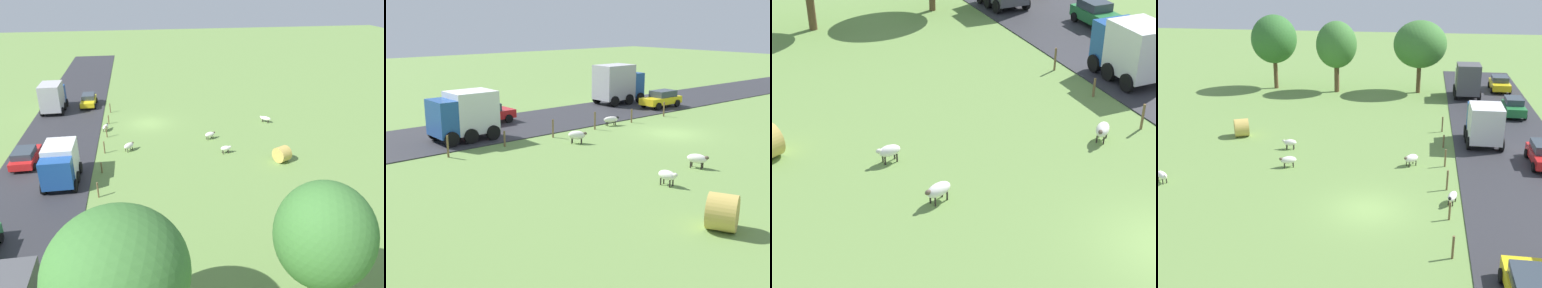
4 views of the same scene
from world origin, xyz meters
TOP-DOWN VIEW (x-y plane):
  - ground_plane at (0.00, 0.00)m, footprint 160.00×160.00m
  - road_strip at (9.32, 0.00)m, footprint 8.00×80.00m
  - sheep_0 at (4.72, 1.43)m, footprint 0.78×1.29m
  - sheep_1 at (-6.05, 5.39)m, footprint 1.22×0.85m
  - sheep_2 at (-13.29, 1.78)m, footprint 1.21×1.10m
  - sheep_3 at (2.20, 6.88)m, footprint 1.17×1.16m
  - sheep_4 at (-6.87, 8.83)m, footprint 1.08×0.56m
  - hay_bale_0 at (-11.50, 11.19)m, footprint 1.61×1.76m
  - tree_0 at (-13.57, 27.82)m, footprint 4.98×4.98m
  - tree_1 at (2.25, 28.02)m, footprint 5.60×5.60m
  - tree_2 at (-6.53, 27.13)m, footprint 4.35×4.35m
  - fence_post_0 at (4.50, -4.32)m, footprint 0.12×0.12m
  - fence_post_1 at (4.50, -0.53)m, footprint 0.12×0.12m
  - fence_post_2 at (4.50, 3.27)m, footprint 0.12×0.12m
  - fence_post_3 at (4.50, 7.07)m, footprint 0.12×0.12m
  - fence_post_4 at (4.50, 10.86)m, footprint 0.12×0.12m
  - fence_post_5 at (4.50, 14.66)m, footprint 0.12×0.12m
  - truck_0 at (7.51, 12.02)m, footprint 2.67×4.12m
  - truck_1 at (7.30, 26.64)m, footprint 2.62×4.00m
  - car_0 at (11.07, 30.12)m, footprint 2.12×4.19m
  - car_2 at (7.35, -7.33)m, footprint 1.93×3.92m
  - car_3 at (11.03, 20.32)m, footprint 1.94×3.82m

SIDE VIEW (x-z plane):
  - ground_plane at x=0.00m, z-range 0.00..0.00m
  - road_strip at x=9.32m, z-range 0.00..0.06m
  - sheep_0 at x=4.72m, z-range 0.12..0.81m
  - sheep_2 at x=-13.29m, z-range 0.13..0.84m
  - fence_post_4 at x=4.50m, z-range 0.00..1.00m
  - sheep_4 at x=-6.87m, z-range 0.14..0.90m
  - sheep_1 at x=-6.05m, z-range 0.13..0.91m
  - fence_post_1 at x=4.50m, z-range 0.00..1.05m
  - sheep_3 at x=2.20m, z-range 0.13..0.95m
  - fence_post_0 at x=4.50m, z-range 0.00..1.19m
  - fence_post_3 at x=4.50m, z-range 0.00..1.24m
  - fence_post_2 at x=4.50m, z-range 0.00..1.29m
  - fence_post_5 at x=4.50m, z-range 0.00..1.30m
  - hay_bale_0 at x=-11.50m, z-range 0.00..1.43m
  - car_2 at x=7.35m, z-range 0.09..1.58m
  - car_0 at x=11.07m, z-range 0.09..1.64m
  - car_3 at x=11.03m, z-range 0.09..1.70m
  - truck_0 at x=7.51m, z-range 0.17..3.34m
  - truck_1 at x=7.30m, z-range 0.12..3.65m
  - tree_2 at x=-6.53m, z-range 1.28..8.85m
  - tree_1 at x=2.25m, z-range 1.35..9.02m
  - tree_0 at x=-13.57m, z-range 1.40..9.46m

